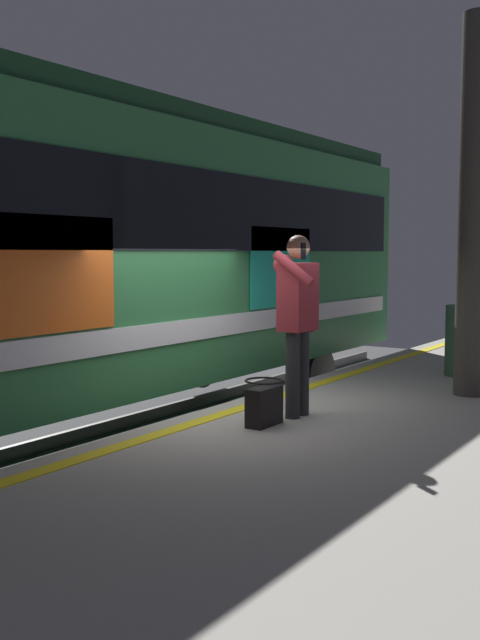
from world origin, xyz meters
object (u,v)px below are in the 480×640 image
passenger (297,310)px  handbag (264,404)px  train_carriage (95,248)px  station_column (475,208)px  trash_bin (462,341)px

passenger → handbag: 0.96m
train_carriage → station_column: 4.36m
train_carriage → station_column: bearing=113.2°
train_carriage → passenger: bearing=84.2°
handbag → station_column: bearing=155.8°
train_carriage → station_column: size_ratio=2.74×
trash_bin → handbag: bearing=-9.8°
passenger → handbag: bearing=-6.8°
handbag → station_column: (-2.51, 1.13, 1.85)m
handbag → trash_bin: trash_bin is taller
train_carriage → passenger: train_carriage is taller
handbag → trash_bin: (-3.74, 0.65, 0.25)m
station_column → train_carriage: bearing=-66.8°
handbag → passenger: bearing=173.2°
handbag → station_column: station_column is taller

